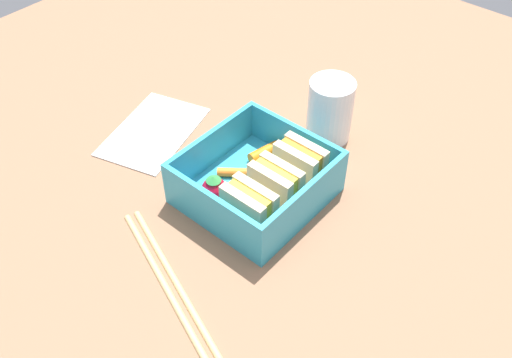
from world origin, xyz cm
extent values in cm
cube|color=#8E6449|center=(0.00, 0.00, -1.00)|extent=(120.00, 120.00, 2.00)
cube|color=#2E9DBF|center=(0.00, 0.00, 0.60)|extent=(15.17, 14.47, 1.20)
cube|color=#2E9DBF|center=(0.00, 6.94, 3.57)|extent=(15.17, 0.60, 4.74)
cube|color=#2E9DBF|center=(0.00, -6.94, 3.57)|extent=(15.17, 0.60, 4.74)
cube|color=#2E9DBF|center=(-7.28, 0.00, 3.57)|extent=(0.60, 13.27, 4.74)
cube|color=#2E9DBF|center=(7.28, 0.00, 3.57)|extent=(0.60, 13.27, 4.74)
cube|color=beige|center=(-5.51, 2.85, 3.65)|extent=(1.05, 5.70, 4.89)
cube|color=orange|center=(-4.46, 2.85, 3.65)|extent=(1.05, 5.25, 4.50)
cube|color=beige|center=(-3.41, 2.85, 3.65)|extent=(1.05, 5.70, 4.89)
cube|color=beige|center=(-1.05, 2.85, 3.65)|extent=(1.05, 5.70, 4.89)
cube|color=yellow|center=(0.00, 2.85, 3.65)|extent=(1.05, 5.25, 4.50)
cube|color=beige|center=(1.05, 2.85, 3.65)|extent=(1.05, 5.70, 4.89)
cube|color=beige|center=(3.41, 2.85, 3.65)|extent=(1.05, 5.70, 4.89)
cube|color=yellow|center=(4.46, 2.85, 3.65)|extent=(1.05, 5.25, 4.50)
cube|color=beige|center=(5.51, 2.85, 3.65)|extent=(1.05, 5.70, 4.89)
cylinder|color=orange|center=(-4.75, -2.73, 1.93)|extent=(4.29, 2.28, 1.46)
cylinder|color=orange|center=(-0.01, -3.25, 1.72)|extent=(3.45, 3.94, 1.05)
sphere|color=red|center=(4.28, -2.50, 2.65)|extent=(2.89, 2.89, 2.89)
cone|color=#358E43|center=(4.28, -2.50, 4.39)|extent=(1.74, 1.74, 0.60)
cylinder|color=tan|center=(14.50, 1.31, 0.35)|extent=(7.68, 19.82, 0.70)
cylinder|color=tan|center=(15.58, 0.93, 0.35)|extent=(7.68, 19.82, 0.70)
cylinder|color=white|center=(-14.36, -0.29, 4.13)|extent=(5.74, 5.74, 8.26)
cube|color=white|center=(0.48, -17.77, 0.20)|extent=(16.51, 13.12, 0.40)
camera|label=1|loc=(35.16, 30.07, 48.26)|focal=40.00mm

